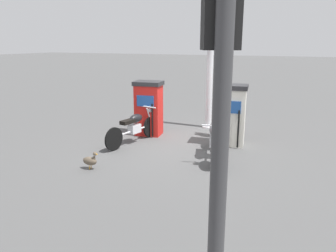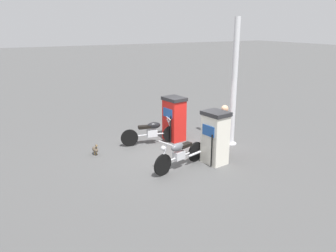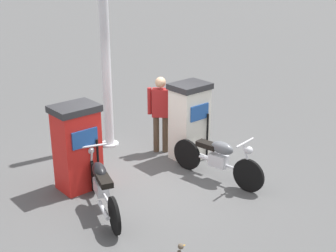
# 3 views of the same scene
# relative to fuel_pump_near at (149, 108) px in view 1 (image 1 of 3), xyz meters

# --- Properties ---
(ground_plane) EXTENTS (120.00, 120.00, 0.00)m
(ground_plane) POSITION_rel_fuel_pump_near_xyz_m (0.54, 1.26, -0.82)
(ground_plane) COLOR #4C4C4C
(fuel_pump_near) EXTENTS (0.73, 0.89, 1.62)m
(fuel_pump_near) POSITION_rel_fuel_pump_near_xyz_m (0.00, 0.00, 0.00)
(fuel_pump_near) COLOR red
(fuel_pump_near) RESTS_ON ground
(fuel_pump_far) EXTENTS (0.72, 0.85, 1.65)m
(fuel_pump_far) POSITION_rel_fuel_pump_near_xyz_m (0.00, 2.51, 0.01)
(fuel_pump_far) COLOR silver
(fuel_pump_far) RESTS_ON ground
(motorcycle_near_pump) EXTENTS (2.13, 0.72, 0.95)m
(motorcycle_near_pump) POSITION_rel_fuel_pump_near_xyz_m (0.94, 0.02, -0.35)
(motorcycle_near_pump) COLOR black
(motorcycle_near_pump) RESTS_ON ground
(motorcycle_far_pump) EXTENTS (2.01, 0.77, 0.96)m
(motorcycle_far_pump) POSITION_rel_fuel_pump_near_xyz_m (1.17, 2.36, -0.35)
(motorcycle_far_pump) COLOR black
(motorcycle_far_pump) RESTS_ON ground
(attendant_person) EXTENTS (0.43, 0.50, 1.70)m
(attendant_person) POSITION_rel_fuel_pump_near_xyz_m (-0.60, 2.17, 0.16)
(attendant_person) COLOR #473828
(attendant_person) RESTS_ON ground
(wandering_duck) EXTENTS (0.18, 0.42, 0.42)m
(wandering_duck) POSITION_rel_fuel_pump_near_xyz_m (3.04, 0.09, -0.62)
(wandering_duck) COLOR brown
(wandering_duck) RESTS_ON ground
(roadside_traffic_light) EXTENTS (0.40, 0.30, 3.42)m
(roadside_traffic_light) POSITION_rel_fuel_pump_near_xyz_m (6.50, 3.87, 1.53)
(roadside_traffic_light) COLOR #38383A
(roadside_traffic_light) RESTS_ON ground
(canopy_support_pole) EXTENTS (0.40, 0.40, 4.40)m
(canopy_support_pole) POSITION_rel_fuel_pump_near_xyz_m (-1.57, 1.39, 1.30)
(canopy_support_pole) COLOR silver
(canopy_support_pole) RESTS_ON ground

